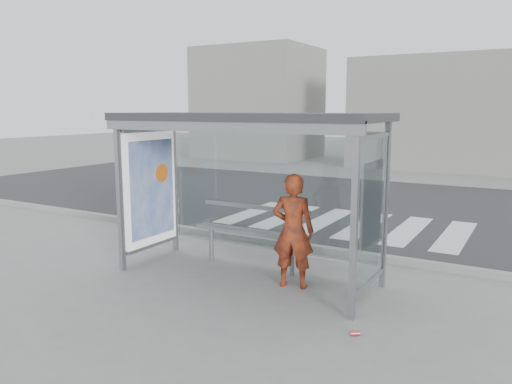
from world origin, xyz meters
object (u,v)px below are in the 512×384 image
bus_shelter (228,153)px  bench (251,232)px  soda_can (355,333)px  person (293,231)px

bus_shelter → bench: bus_shelter is taller
soda_can → bus_shelter: bearing=155.0°
bus_shelter → person: 1.63m
person → soda_can: 1.99m
bus_shelter → bench: 1.44m
bus_shelter → soda_can: 3.44m
person → bus_shelter: bearing=-14.4°
person → bench: (-1.04, 0.50, -0.25)m
bus_shelter → soda_can: bearing=-25.0°
soda_can → person: bearing=140.2°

